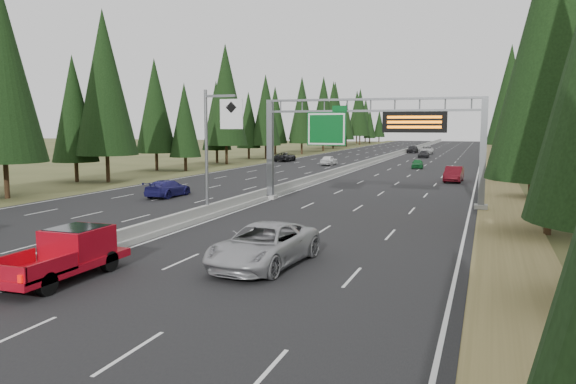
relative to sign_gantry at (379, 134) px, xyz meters
name	(u,v)px	position (x,y,z in m)	size (l,w,h in m)	color
road	(374,163)	(-8.92, 45.12, -5.23)	(32.00, 260.00, 0.08)	black
shoulder_right	(496,166)	(8.88, 45.12, -5.24)	(3.60, 260.00, 0.06)	olive
shoulder_left	(267,161)	(-26.72, 45.12, -5.24)	(3.60, 260.00, 0.06)	#3B431F
median_barrier	(374,161)	(-8.92, 45.12, -4.85)	(0.70, 260.00, 0.85)	gray
sign_gantry	(379,134)	(0.00, 0.00, 0.00)	(16.75, 0.98, 7.80)	slate
hov_sign_pole	(214,145)	(-8.33, -9.92, -0.54)	(2.80, 0.50, 8.00)	slate
tree_row_right	(538,94)	(12.76, 29.02, 4.16)	(12.37, 243.32, 18.86)	black
tree_row_left	(202,101)	(-30.92, 30.83, 4.05)	(11.35, 242.37, 18.44)	black
silver_minivan	(264,245)	(-1.05, -19.86, -4.32)	(2.89, 6.26, 1.74)	#9F9FA3
red_pickup	(70,250)	(-7.42, -23.98, -4.15)	(2.06, 5.77, 1.88)	black
car_ahead_green	(417,164)	(-1.34, 36.60, -4.55)	(1.50, 3.73, 1.27)	#16612A
car_ahead_dkred	(454,174)	(4.37, 19.21, -4.39)	(1.70, 4.87, 1.60)	#4F0B13
car_ahead_dkgrey	(424,154)	(-3.24, 62.63, -4.55)	(1.78, 4.38, 1.27)	black
car_ahead_white	(427,150)	(-4.19, 77.32, -4.39)	(2.64, 5.73, 1.59)	silver
car_ahead_far	(413,149)	(-7.42, 80.09, -4.39)	(1.90, 4.71, 1.61)	black
car_onc_blue	(168,188)	(-16.98, -1.42, -4.49)	(1.96, 4.83, 1.40)	navy
car_onc_white	(329,160)	(-14.37, 38.68, -4.47)	(1.69, 4.20, 1.43)	white
car_onc_far	(285,157)	(-23.42, 44.72, -4.46)	(2.41, 5.23, 1.45)	black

